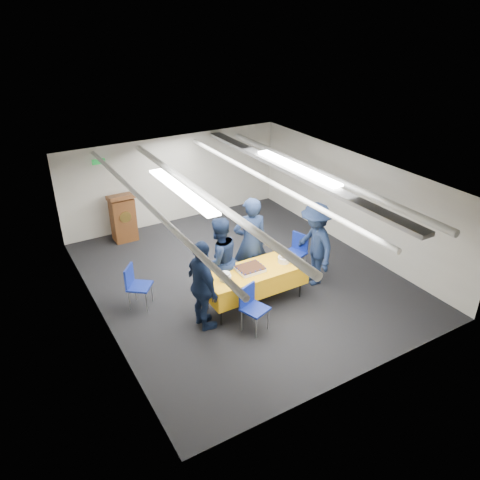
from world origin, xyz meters
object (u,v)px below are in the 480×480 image
(chair_right, at_px, (297,249))
(sailor_d, at_px, (315,244))
(chair_left, at_px, (135,282))
(sailor_c, at_px, (203,286))
(chair_near, at_px, (251,304))
(sheet_cake, at_px, (250,269))
(podium, at_px, (123,217))
(serving_table, at_px, (255,279))
(sailor_b, at_px, (219,260))
(sailor_a, at_px, (250,242))

(chair_right, relative_size, sailor_d, 0.49)
(chair_left, distance_m, sailor_c, 1.55)
(chair_near, relative_size, chair_left, 1.00)
(sheet_cake, xyz_separation_m, chair_right, (1.57, 0.60, -0.28))
(podium, relative_size, chair_left, 1.44)
(serving_table, bearing_deg, sailor_d, 1.85)
(chair_right, relative_size, sailor_b, 0.50)
(chair_near, xyz_separation_m, sailor_b, (-0.04, 1.14, 0.35))
(sheet_cake, bearing_deg, serving_table, -4.06)
(chair_right, xyz_separation_m, sailor_a, (-1.16, 0.06, 0.44))
(chair_left, xyz_separation_m, sailor_c, (0.84, -1.25, 0.34))
(sailor_a, bearing_deg, podium, -48.64)
(sailor_c, bearing_deg, podium, 2.65)
(podium, xyz_separation_m, sailor_a, (1.63, -3.31, 0.36))
(sheet_cake, distance_m, chair_right, 1.70)
(chair_right, height_order, sailor_d, sailor_d)
(chair_right, bearing_deg, chair_near, -147.28)
(sailor_a, bearing_deg, sailor_b, 26.60)
(sheet_cake, height_order, chair_right, chair_right)
(sailor_b, bearing_deg, sailor_d, 161.99)
(serving_table, xyz_separation_m, sailor_b, (-0.51, 0.50, 0.32))
(sheet_cake, relative_size, chair_right, 0.59)
(chair_near, distance_m, sailor_b, 1.19)
(sailor_a, distance_m, sailor_d, 1.33)
(chair_near, xyz_separation_m, chair_left, (-1.56, 1.73, 0.00))
(sheet_cake, xyz_separation_m, sailor_c, (-1.08, -0.17, 0.06))
(serving_table, relative_size, sailor_a, 1.05)
(sailor_b, bearing_deg, sailor_c, 39.21)
(sailor_a, bearing_deg, sailor_d, 167.36)
(serving_table, distance_m, chair_left, 2.31)
(sheet_cake, distance_m, sailor_d, 1.58)
(chair_right, height_order, sailor_a, sailor_a)
(serving_table, height_order, chair_near, chair_near)
(sailor_b, relative_size, sailor_d, 0.98)
(chair_right, relative_size, sailor_a, 0.45)
(serving_table, relative_size, sailor_c, 1.17)
(podium, bearing_deg, sailor_d, -54.55)
(chair_near, bearing_deg, chair_left, 132.01)
(chair_right, height_order, sailor_c, sailor_c)
(podium, xyz_separation_m, chair_right, (2.79, -3.37, -0.08))
(podium, relative_size, sailor_a, 0.64)
(sailor_d, bearing_deg, chair_right, -168.61)
(sailor_b, xyz_separation_m, sailor_d, (1.98, -0.46, 0.02))
(sailor_b, height_order, sailor_d, sailor_d)
(sailor_c, bearing_deg, sheet_cake, -80.46)
(serving_table, height_order, chair_right, chair_right)
(sheet_cake, xyz_separation_m, chair_left, (-1.93, 1.08, -0.28))
(podium, distance_m, sailor_c, 4.15)
(chair_near, xyz_separation_m, chair_right, (1.94, 1.24, 0.00))
(podium, relative_size, chair_right, 1.44)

